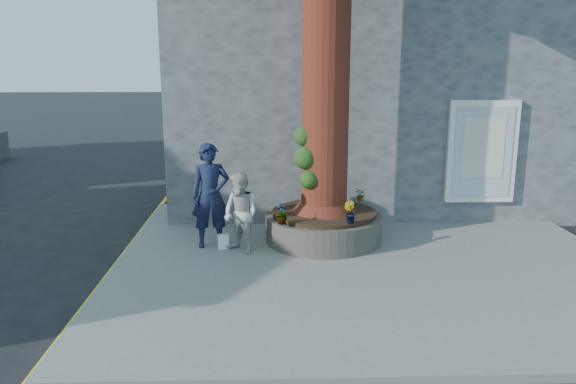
{
  "coord_description": "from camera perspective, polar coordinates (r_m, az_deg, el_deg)",
  "views": [
    {
      "loc": [
        -0.24,
        -8.66,
        3.6
      ],
      "look_at": [
        0.07,
        1.4,
        1.25
      ],
      "focal_mm": 35.0,
      "sensor_mm": 36.0,
      "label": 1
    }
  ],
  "objects": [
    {
      "name": "planter",
      "position": [
        11.17,
        3.64,
        -3.46
      ],
      "size": [
        2.3,
        2.3,
        0.6
      ],
      "color": "black",
      "rests_on": "pavement"
    },
    {
      "name": "plant_a",
      "position": [
        10.17,
        -0.65,
        -2.17
      ],
      "size": [
        0.24,
        0.24,
        0.39
      ],
      "primitive_type": "imported",
      "rotation": [
        0.0,
        0.0,
        0.79
      ],
      "color": "gray",
      "rests_on": "planter"
    },
    {
      "name": "man",
      "position": [
        10.72,
        -7.88,
        -0.36
      ],
      "size": [
        0.79,
        0.59,
        2.0
      ],
      "primitive_type": "imported",
      "rotation": [
        0.0,
        0.0,
        0.16
      ],
      "color": "#121A34",
      "rests_on": "pavement"
    },
    {
      "name": "plant_b",
      "position": [
        10.27,
        6.28,
        -2.05
      ],
      "size": [
        0.31,
        0.31,
        0.41
      ],
      "primitive_type": "imported",
      "rotation": [
        0.0,
        0.0,
        2.27
      ],
      "color": "gray",
      "rests_on": "planter"
    },
    {
      "name": "pavement",
      "position": [
        10.43,
        7.98,
        -6.83
      ],
      "size": [
        9.0,
        8.0,
        0.12
      ],
      "primitive_type": "cube",
      "color": "slate",
      "rests_on": "ground"
    },
    {
      "name": "plant_c",
      "position": [
        10.18,
        -0.65,
        -2.29
      ],
      "size": [
        0.22,
        0.22,
        0.34
      ],
      "primitive_type": "imported",
      "rotation": [
        0.0,
        0.0,
        3.29
      ],
      "color": "gray",
      "rests_on": "planter"
    },
    {
      "name": "ground",
      "position": [
        9.38,
        -0.18,
        -9.43
      ],
      "size": [
        120.0,
        120.0,
        0.0
      ],
      "primitive_type": "plane",
      "color": "black",
      "rests_on": "ground"
    },
    {
      "name": "woman",
      "position": [
        10.36,
        -4.82,
        -2.18
      ],
      "size": [
        0.92,
        0.91,
        1.5
      ],
      "primitive_type": "imported",
      "rotation": [
        0.0,
        0.0,
        -0.74
      ],
      "color": "#BBB8B3",
      "rests_on": "pavement"
    },
    {
      "name": "stone_shop",
      "position": [
        16.09,
        8.18,
        11.45
      ],
      "size": [
        10.3,
        8.3,
        6.3
      ],
      "color": "#505255",
      "rests_on": "ground"
    },
    {
      "name": "yellow_line",
      "position": [
        10.68,
        -17.06,
        -7.14
      ],
      "size": [
        0.1,
        30.0,
        0.01
      ],
      "primitive_type": "cube",
      "color": "yellow",
      "rests_on": "ground"
    },
    {
      "name": "plant_d",
      "position": [
        11.88,
        7.41,
        -0.31
      ],
      "size": [
        0.3,
        0.32,
        0.28
      ],
      "primitive_type": "imported",
      "rotation": [
        0.0,
        0.0,
        5.13
      ],
      "color": "gray",
      "rests_on": "planter"
    },
    {
      "name": "shopping_bag",
      "position": [
        10.77,
        -6.6,
        -5.01
      ],
      "size": [
        0.22,
        0.16,
        0.28
      ],
      "primitive_type": "cube",
      "rotation": [
        0.0,
        0.0,
        0.23
      ],
      "color": "white",
      "rests_on": "pavement"
    }
  ]
}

